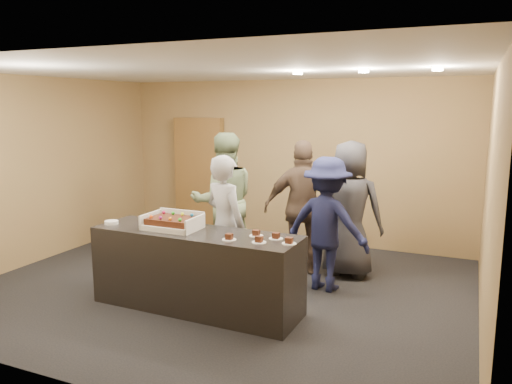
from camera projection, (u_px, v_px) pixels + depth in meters
room at (221, 182)px, 6.13m from camera, size 6.04×6.00×2.70m
serving_counter at (196, 270)px, 5.63m from camera, size 2.41×0.75×0.90m
storage_cabinet at (199, 175)px, 9.03m from camera, size 0.94×0.15×2.06m
cake_box at (174, 225)px, 5.68m from camera, size 0.62×0.43×0.18m
sheet_cake at (172, 220)px, 5.65m from camera, size 0.53×0.36×0.11m
plate_stack at (112, 222)px, 5.89m from camera, size 0.16×0.16×0.04m
slice_a at (229, 238)px, 5.19m from camera, size 0.15×0.15×0.07m
slice_b at (256, 234)px, 5.35m from camera, size 0.15×0.15×0.07m
slice_c at (259, 240)px, 5.09m from camera, size 0.15×0.15×0.07m
slice_d at (276, 237)px, 5.23m from camera, size 0.15×0.15×0.07m
slice_e at (289, 242)px, 5.05m from camera, size 0.15×0.15×0.07m
person_server_grey at (225, 225)px, 6.03m from camera, size 0.73×0.62×1.71m
person_sage_man at (224, 201)px, 6.98m from camera, size 1.18×1.13×1.92m
person_navy_man at (327, 224)px, 6.17m from camera, size 1.15×0.75×1.67m
person_brown_extra at (304, 208)px, 6.76m from camera, size 1.16×0.81×1.83m
person_dark_suit at (349, 209)px, 6.65m from camera, size 0.92×0.61×1.83m
ceiling_spotlights at (364, 71)px, 5.72m from camera, size 1.72×0.12×0.03m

